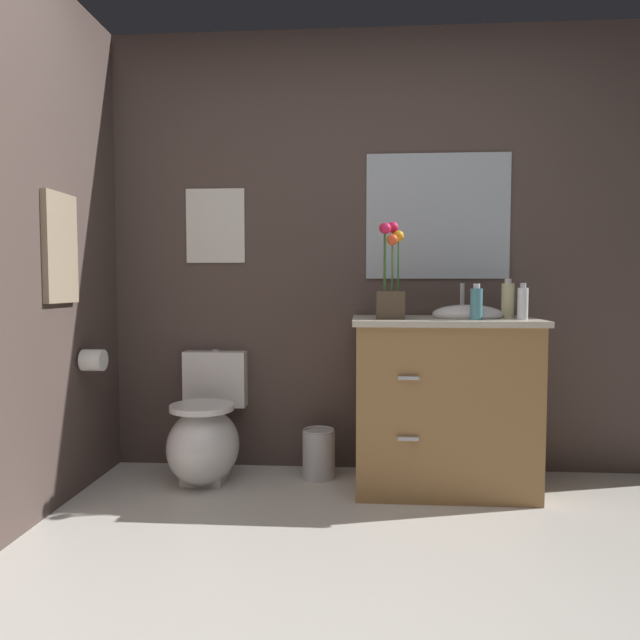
{
  "coord_description": "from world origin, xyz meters",
  "views": [
    {
      "loc": [
        0.07,
        -1.56,
        1.07
      ],
      "look_at": [
        -0.14,
        1.45,
        0.88
      ],
      "focal_mm": 32.81,
      "sensor_mm": 36.0,
      "label": 1
    }
  ],
  "objects_px": {
    "soap_bottle": "(508,300)",
    "hand_wash_bottle": "(523,303)",
    "lotion_bottle": "(476,303)",
    "hanging_towel": "(60,248)",
    "toilet": "(206,436)",
    "vanity_cabinet": "(443,401)",
    "flower_vase": "(390,287)",
    "toilet_paper_roll": "(93,360)",
    "wall_poster": "(215,226)",
    "wall_mirror": "(438,216)",
    "trash_bin": "(319,453)"
  },
  "relations": [
    {
      "from": "soap_bottle",
      "to": "hand_wash_bottle",
      "type": "relative_size",
      "value": 1.12
    },
    {
      "from": "hand_wash_bottle",
      "to": "lotion_bottle",
      "type": "bearing_deg",
      "value": -171.62
    },
    {
      "from": "lotion_bottle",
      "to": "hanging_towel",
      "type": "distance_m",
      "value": 2.01
    },
    {
      "from": "toilet",
      "to": "vanity_cabinet",
      "type": "distance_m",
      "value": 1.29
    },
    {
      "from": "flower_vase",
      "to": "toilet_paper_roll",
      "type": "bearing_deg",
      "value": -177.2
    },
    {
      "from": "vanity_cabinet",
      "to": "lotion_bottle",
      "type": "relative_size",
      "value": 6.03
    },
    {
      "from": "wall_poster",
      "to": "hanging_towel",
      "type": "relative_size",
      "value": 0.82
    },
    {
      "from": "toilet",
      "to": "vanity_cabinet",
      "type": "xyz_separation_m",
      "value": [
        1.27,
        -0.03,
        0.22
      ]
    },
    {
      "from": "soap_bottle",
      "to": "wall_mirror",
      "type": "distance_m",
      "value": 0.62
    },
    {
      "from": "trash_bin",
      "to": "toilet",
      "type": "bearing_deg",
      "value": -172.54
    },
    {
      "from": "wall_poster",
      "to": "wall_mirror",
      "type": "relative_size",
      "value": 0.53
    },
    {
      "from": "flower_vase",
      "to": "wall_mirror",
      "type": "relative_size",
      "value": 0.61
    },
    {
      "from": "vanity_cabinet",
      "to": "flower_vase",
      "type": "xyz_separation_m",
      "value": [
        -0.28,
        -0.1,
        0.6
      ]
    },
    {
      "from": "wall_poster",
      "to": "wall_mirror",
      "type": "xyz_separation_m",
      "value": [
        1.27,
        0.0,
        0.04
      ]
    },
    {
      "from": "toilet",
      "to": "wall_poster",
      "type": "bearing_deg",
      "value": 90.0
    },
    {
      "from": "toilet_paper_roll",
      "to": "hanging_towel",
      "type": "bearing_deg",
      "value": -105.64
    },
    {
      "from": "lotion_bottle",
      "to": "wall_poster",
      "type": "xyz_separation_m",
      "value": [
        -1.4,
        0.45,
        0.43
      ]
    },
    {
      "from": "toilet_paper_roll",
      "to": "vanity_cabinet",
      "type": "bearing_deg",
      "value": 5.4
    },
    {
      "from": "lotion_bottle",
      "to": "wall_poster",
      "type": "bearing_deg",
      "value": 162.09
    },
    {
      "from": "vanity_cabinet",
      "to": "wall_poster",
      "type": "xyz_separation_m",
      "value": [
        -1.27,
        0.29,
        0.95
      ]
    },
    {
      "from": "flower_vase",
      "to": "hanging_towel",
      "type": "bearing_deg",
      "value": -170.22
    },
    {
      "from": "soap_bottle",
      "to": "lotion_bottle",
      "type": "bearing_deg",
      "value": -134.47
    },
    {
      "from": "flower_vase",
      "to": "lotion_bottle",
      "type": "xyz_separation_m",
      "value": [
        0.42,
        -0.06,
        -0.08
      ]
    },
    {
      "from": "wall_mirror",
      "to": "toilet_paper_roll",
      "type": "distance_m",
      "value": 2.01
    },
    {
      "from": "lotion_bottle",
      "to": "hanging_towel",
      "type": "relative_size",
      "value": 0.34
    },
    {
      "from": "trash_bin",
      "to": "hanging_towel",
      "type": "distance_m",
      "value": 1.69
    },
    {
      "from": "hand_wash_bottle",
      "to": "hanging_towel",
      "type": "xyz_separation_m",
      "value": [
        -2.22,
        -0.24,
        0.26
      ]
    },
    {
      "from": "vanity_cabinet",
      "to": "hanging_towel",
      "type": "xyz_separation_m",
      "value": [
        -1.85,
        -0.37,
        0.78
      ]
    },
    {
      "from": "soap_bottle",
      "to": "wall_mirror",
      "type": "relative_size",
      "value": 0.25
    },
    {
      "from": "hanging_towel",
      "to": "soap_bottle",
      "type": "bearing_deg",
      "value": 10.65
    },
    {
      "from": "toilet",
      "to": "soap_bottle",
      "type": "xyz_separation_m",
      "value": [
        1.6,
        0.02,
        0.74
      ]
    },
    {
      "from": "vanity_cabinet",
      "to": "wall_mirror",
      "type": "bearing_deg",
      "value": 90.51
    },
    {
      "from": "toilet",
      "to": "wall_mirror",
      "type": "height_order",
      "value": "wall_mirror"
    },
    {
      "from": "wall_poster",
      "to": "wall_mirror",
      "type": "bearing_deg",
      "value": 0.0
    },
    {
      "from": "vanity_cabinet",
      "to": "hand_wash_bottle",
      "type": "xyz_separation_m",
      "value": [
        0.36,
        -0.13,
        0.52
      ]
    },
    {
      "from": "toilet",
      "to": "wall_poster",
      "type": "xyz_separation_m",
      "value": [
        -0.0,
        0.27,
        1.16
      ]
    },
    {
      "from": "toilet",
      "to": "lotion_bottle",
      "type": "xyz_separation_m",
      "value": [
        1.4,
        -0.19,
        0.73
      ]
    },
    {
      "from": "toilet_paper_roll",
      "to": "flower_vase",
      "type": "bearing_deg",
      "value": 2.8
    },
    {
      "from": "vanity_cabinet",
      "to": "hanging_towel",
      "type": "height_order",
      "value": "hanging_towel"
    },
    {
      "from": "lotion_bottle",
      "to": "hanging_towel",
      "type": "height_order",
      "value": "hanging_towel"
    },
    {
      "from": "toilet",
      "to": "wall_poster",
      "type": "height_order",
      "value": "wall_poster"
    },
    {
      "from": "flower_vase",
      "to": "trash_bin",
      "type": "height_order",
      "value": "flower_vase"
    },
    {
      "from": "vanity_cabinet",
      "to": "flower_vase",
      "type": "distance_m",
      "value": 0.67
    },
    {
      "from": "hand_wash_bottle",
      "to": "wall_poster",
      "type": "bearing_deg",
      "value": 165.61
    },
    {
      "from": "hand_wash_bottle",
      "to": "wall_poster",
      "type": "height_order",
      "value": "wall_poster"
    },
    {
      "from": "toilet",
      "to": "hand_wash_bottle",
      "type": "relative_size",
      "value": 3.81
    },
    {
      "from": "lotion_bottle",
      "to": "wall_poster",
      "type": "height_order",
      "value": "wall_poster"
    },
    {
      "from": "toilet",
      "to": "flower_vase",
      "type": "distance_m",
      "value": 1.28
    },
    {
      "from": "lotion_bottle",
      "to": "toilet_paper_roll",
      "type": "distance_m",
      "value": 1.95
    },
    {
      "from": "toilet",
      "to": "hand_wash_bottle",
      "type": "distance_m",
      "value": 1.8
    }
  ]
}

